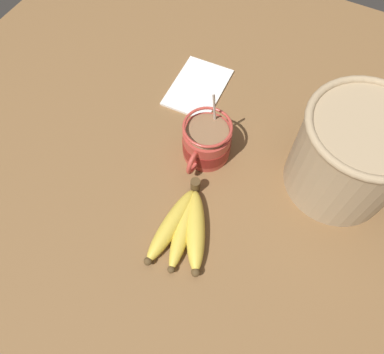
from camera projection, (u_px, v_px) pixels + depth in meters
The scene contains 5 objects.
table at pixel (195, 175), 81.38cm from camera, with size 139.70×139.70×3.68cm.
coffee_mug at pixel (207, 143), 78.29cm from camera, with size 13.76×10.25×17.34cm.
banana_bunch at pixel (184, 227), 71.66cm from camera, with size 19.45×12.09×4.14cm.
woven_basket at pixel (351, 154), 69.65cm from camera, with size 22.05×22.05×19.72cm.
napkin at pixel (198, 87), 90.67cm from camera, with size 17.68×12.81×0.60cm.
Camera 1 is at (35.58, 17.81, 72.83)cm, focal length 35.00 mm.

